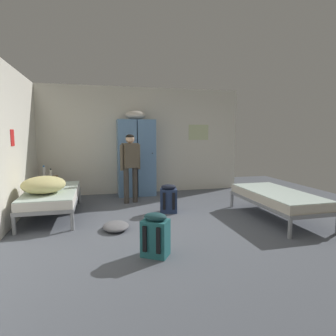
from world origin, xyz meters
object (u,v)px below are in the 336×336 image
at_px(water_bottle, 44,171).
at_px(backpack_teal, 156,235).
at_px(bed_left_rear, 52,196).
at_px(lotion_bottle, 51,173).
at_px(locker_bank, 136,156).
at_px(backpack_navy, 168,199).
at_px(person_traveler, 130,162).
at_px(bed_right, 277,198).
at_px(shelf_unit, 48,186).
at_px(clothes_pile_grey, 116,226).
at_px(bedding_heap, 44,185).

xyz_separation_m(water_bottle, backpack_teal, (1.84, -3.37, -0.42)).
relative_size(bed_left_rear, lotion_bottle, 10.69).
relative_size(locker_bank, backpack_navy, 3.76).
height_order(bed_left_rear, lotion_bottle, lotion_bottle).
bearing_deg(person_traveler, bed_right, -36.63).
bearing_deg(bed_right, shelf_unit, 150.84).
xyz_separation_m(shelf_unit, water_bottle, (-0.08, 0.02, 0.34)).
xyz_separation_m(bed_left_rear, lotion_bottle, (-0.18, 1.17, 0.27)).
height_order(water_bottle, backpack_navy, water_bottle).
distance_m(water_bottle, backpack_navy, 2.93).
bearing_deg(bed_left_rear, clothes_pile_grey, -44.13).
relative_size(bed_right, clothes_pile_grey, 3.73).
xyz_separation_m(lotion_bottle, clothes_pile_grey, (1.27, -2.22, -0.59)).
relative_size(water_bottle, clothes_pile_grey, 0.48).
distance_m(backpack_navy, backpack_teal, 1.97).
height_order(bed_right, backpack_navy, backpack_navy).
bearing_deg(backpack_navy, bed_right, -25.34).
distance_m(locker_bank, backpack_navy, 1.89).
bearing_deg(shelf_unit, bed_right, -29.16).
height_order(bedding_heap, backpack_teal, bedding_heap).
height_order(lotion_bottle, backpack_navy, lotion_bottle).
xyz_separation_m(locker_bank, bedding_heap, (-1.84, -1.67, -0.33)).
bearing_deg(lotion_bottle, person_traveler, -16.40).
bearing_deg(shelf_unit, clothes_pile_grey, -59.38).
bearing_deg(backpack_teal, shelf_unit, 117.77).
bearing_deg(bedding_heap, bed_right, -12.40).
bearing_deg(clothes_pile_grey, locker_bank, 74.91).
relative_size(shelf_unit, person_traveler, 0.38).
distance_m(bed_right, water_bottle, 4.89).
bearing_deg(person_traveler, backpack_navy, -56.78).
relative_size(locker_bank, bed_left_rear, 1.09).
height_order(shelf_unit, backpack_navy, shelf_unit).
bearing_deg(person_traveler, lotion_bottle, 163.60).
xyz_separation_m(bed_left_rear, backpack_teal, (1.51, -2.15, -0.12)).
bearing_deg(locker_bank, bed_left_rear, -140.97).
xyz_separation_m(shelf_unit, person_traveler, (1.78, -0.54, 0.56)).
xyz_separation_m(bed_right, bedding_heap, (-4.03, 0.89, 0.26)).
xyz_separation_m(backpack_navy, backpack_teal, (-0.63, -1.86, 0.00)).
distance_m(shelf_unit, clothes_pile_grey, 2.64).
bearing_deg(water_bottle, bed_left_rear, -74.93).
distance_m(bed_left_rear, clothes_pile_grey, 1.55).
distance_m(person_traveler, lotion_bottle, 1.80).
bearing_deg(clothes_pile_grey, person_traveler, 75.70).
distance_m(shelf_unit, backpack_teal, 3.79).
relative_size(bed_right, lotion_bottle, 10.69).
distance_m(shelf_unit, bed_left_rear, 1.23).
distance_m(shelf_unit, bedding_heap, 1.49).
xyz_separation_m(locker_bank, backpack_teal, (-0.24, -3.57, -0.71)).
relative_size(person_traveler, water_bottle, 6.13).
bearing_deg(locker_bank, water_bottle, -174.58).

